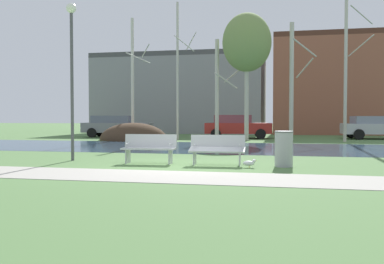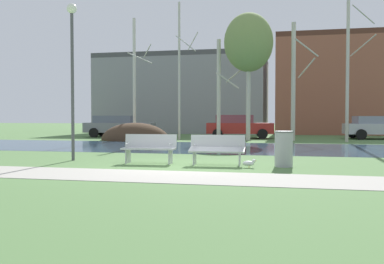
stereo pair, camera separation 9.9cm
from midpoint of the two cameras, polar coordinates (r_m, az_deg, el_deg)
ground_plane at (r=21.99m, az=4.19°, el=-1.62°), size 120.00×120.00×0.00m
paved_path_strip at (r=10.29m, az=-4.87°, el=-5.81°), size 60.00×2.06×0.01m
river_band at (r=19.72m, az=3.29°, el=-2.03°), size 80.00×7.29×0.01m
soil_mound at (r=25.79m, az=-7.81°, el=-1.09°), size 4.14×2.59×2.07m
bench_left at (r=13.07m, az=-5.85°, el=-2.07°), size 1.63×0.64×0.87m
bench_right at (r=12.60m, az=3.10°, el=-2.22°), size 1.63×0.64×0.87m
trash_bin at (r=12.44m, az=11.74°, el=-2.10°), size 0.53×0.53×1.00m
seagull at (r=12.05m, az=7.33°, el=-4.06°), size 0.39×0.15×0.24m
streetlamp at (r=14.50m, az=-15.71°, el=9.74°), size 0.32×0.32×4.99m
birch_far_left at (r=27.65m, az=-7.86°, el=7.12°), size 1.29×2.36×7.55m
birch_left at (r=26.32m, az=-1.96°, el=8.15°), size 1.27×2.23×8.24m
birch_center_left at (r=26.45m, az=3.30°, el=5.68°), size 1.52×2.65×6.06m
birch_center at (r=26.07m, az=7.11°, el=11.52°), size 2.86×2.86×7.45m
birch_center_right at (r=25.89m, az=12.93°, el=6.64°), size 1.52×2.58×6.82m
birch_right at (r=25.72m, az=19.53°, el=8.55°), size 1.54×2.78×8.54m
parked_van_nearest_grey at (r=30.04m, az=-9.98°, el=0.83°), size 4.80×2.32×1.46m
parked_sedan_second_red at (r=28.06m, az=5.80°, el=0.79°), size 4.38×2.38×1.50m
parked_hatch_third_silver at (r=29.30m, az=22.96°, el=0.64°), size 4.35×2.44×1.43m
building_grey_warehouse at (r=39.67m, az=-1.07°, el=4.87°), size 14.25×9.62×6.70m
building_brick_low at (r=37.84m, az=18.82°, el=5.78°), size 10.69×7.21×7.88m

